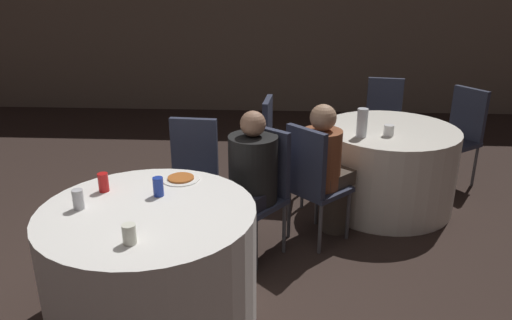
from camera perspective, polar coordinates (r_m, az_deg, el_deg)
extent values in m
plane|color=#332621|center=(3.45, -9.90, -16.56)|extent=(16.00, 16.00, 0.00)
cube|color=#7A6B5B|center=(7.69, -2.28, 15.88)|extent=(16.00, 0.06, 2.80)
cylinder|color=white|center=(3.22, -11.87, -11.60)|extent=(1.30, 1.30, 0.75)
cylinder|color=white|center=(4.74, 14.71, -0.85)|extent=(1.22, 1.22, 0.75)
cube|color=#2D3347|center=(4.00, -7.52, -3.42)|extent=(0.43, 0.43, 0.04)
cube|color=#2D3347|center=(4.06, -7.07, 1.22)|extent=(0.38, 0.08, 0.52)
cylinder|color=#4C4C51|center=(3.92, -5.55, -7.68)|extent=(0.03, 0.03, 0.42)
cylinder|color=#4C4C51|center=(4.00, -10.34, -7.29)|extent=(0.03, 0.03, 0.42)
cylinder|color=#4C4C51|center=(4.21, -4.54, -5.49)|extent=(0.03, 0.03, 0.42)
cylinder|color=#4C4C51|center=(4.29, -9.00, -5.17)|extent=(0.03, 0.03, 0.42)
cube|color=#2D3347|center=(3.77, -0.33, -4.84)|extent=(0.56, 0.56, 0.04)
cube|color=#2D3347|center=(3.78, 1.43, -0.12)|extent=(0.33, 0.27, 0.52)
cylinder|color=#4C4C51|center=(3.67, -0.02, -9.74)|extent=(0.03, 0.03, 0.42)
cylinder|color=#4C4C51|center=(3.87, -3.91, -8.06)|extent=(0.03, 0.03, 0.42)
cylinder|color=#4C4C51|center=(3.90, 3.23, -7.77)|extent=(0.03, 0.03, 0.42)
cylinder|color=#4C4C51|center=(4.09, -0.59, -6.30)|extent=(0.03, 0.03, 0.42)
cube|color=#2D3347|center=(4.70, 3.46, 0.51)|extent=(0.43, 0.43, 0.04)
cube|color=#2D3347|center=(4.62, 1.31, 3.86)|extent=(0.08, 0.38, 0.52)
cylinder|color=#4C4C51|center=(4.93, 5.55, -1.44)|extent=(0.03, 0.03, 0.42)
cylinder|color=#4C4C51|center=(4.62, 5.32, -3.03)|extent=(0.03, 0.03, 0.42)
cylinder|color=#4C4C51|center=(4.96, 1.62, -1.23)|extent=(0.03, 0.03, 0.42)
cylinder|color=#4C4C51|center=(4.64, 1.12, -2.80)|extent=(0.03, 0.03, 0.42)
cube|color=#2D3347|center=(5.41, 21.59, 1.82)|extent=(0.56, 0.56, 0.04)
cube|color=#2D3347|center=(5.48, 23.11, 4.90)|extent=(0.26, 0.34, 0.52)
cylinder|color=#4C4C51|center=(5.26, 21.60, -1.40)|extent=(0.03, 0.03, 0.42)
cylinder|color=#4C4C51|center=(5.45, 18.79, -0.27)|extent=(0.03, 0.03, 0.42)
cylinder|color=#4C4C51|center=(5.53, 23.72, -0.66)|extent=(0.03, 0.03, 0.42)
cylinder|color=#4C4C51|center=(5.71, 20.96, 0.40)|extent=(0.03, 0.03, 0.42)
cube|color=#2D3347|center=(4.02, 7.28, -3.26)|extent=(0.57, 0.57, 0.04)
cube|color=#2D3347|center=(3.79, 5.67, -0.17)|extent=(0.30, 0.30, 0.52)
cylinder|color=#4C4C51|center=(4.34, 6.95, -4.75)|extent=(0.03, 0.03, 0.42)
cylinder|color=#4C4C51|center=(4.15, 10.47, -6.24)|extent=(0.03, 0.03, 0.42)
cylinder|color=#4C4C51|center=(4.11, 3.78, -6.15)|extent=(0.03, 0.03, 0.42)
cylinder|color=#4C4C51|center=(3.91, 7.34, -7.81)|extent=(0.03, 0.03, 0.42)
cube|color=#2D3347|center=(5.60, 14.29, 3.29)|extent=(0.45, 0.45, 0.04)
cube|color=#2D3347|center=(5.70, 14.46, 6.50)|extent=(0.38, 0.10, 0.52)
cylinder|color=#4C4C51|center=(5.52, 15.91, 0.34)|extent=(0.03, 0.03, 0.42)
cylinder|color=#4C4C51|center=(5.50, 12.40, 0.58)|extent=(0.03, 0.03, 0.42)
cylinder|color=#4C4C51|center=(5.84, 15.68, 1.50)|extent=(0.03, 0.03, 0.42)
cylinder|color=#4C4C51|center=(5.82, 12.35, 1.73)|extent=(0.03, 0.03, 0.42)
cylinder|color=#4C4238|center=(4.27, 9.12, -5.04)|extent=(0.24, 0.24, 0.46)
cube|color=#4C4238|center=(4.07, 8.35, -1.93)|extent=(0.44, 0.44, 0.12)
cylinder|color=brown|center=(3.93, 7.45, 0.11)|extent=(0.31, 0.31, 0.47)
sphere|color=tan|center=(3.82, 7.69, 4.83)|extent=(0.20, 0.20, 0.20)
cylinder|color=black|center=(3.72, -2.55, -8.91)|extent=(0.24, 0.24, 0.46)
cube|color=black|center=(3.66, -1.45, -4.43)|extent=(0.47, 0.46, 0.12)
cylinder|color=black|center=(3.66, -0.34, -1.01)|extent=(0.36, 0.36, 0.50)
sphere|color=#997056|center=(3.54, -0.35, 4.16)|extent=(0.19, 0.19, 0.19)
cylinder|color=white|center=(3.42, -8.58, -2.16)|extent=(0.26, 0.26, 0.01)
cylinder|color=#B25B23|center=(3.41, -8.59, -2.02)|extent=(0.18, 0.18, 0.01)
cylinder|color=silver|center=(3.13, -19.66, -4.25)|extent=(0.07, 0.07, 0.12)
cylinder|color=red|center=(3.33, -17.04, -2.45)|extent=(0.07, 0.07, 0.12)
cylinder|color=#1E38A5|center=(3.18, -11.11, -3.01)|extent=(0.07, 0.07, 0.12)
cylinder|color=silver|center=(2.68, -14.29, -8.21)|extent=(0.07, 0.07, 0.11)
cylinder|color=silver|center=(4.30, 12.04, 4.19)|extent=(0.09, 0.09, 0.24)
cylinder|color=white|center=(4.40, 14.93, 3.29)|extent=(0.09, 0.09, 0.09)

